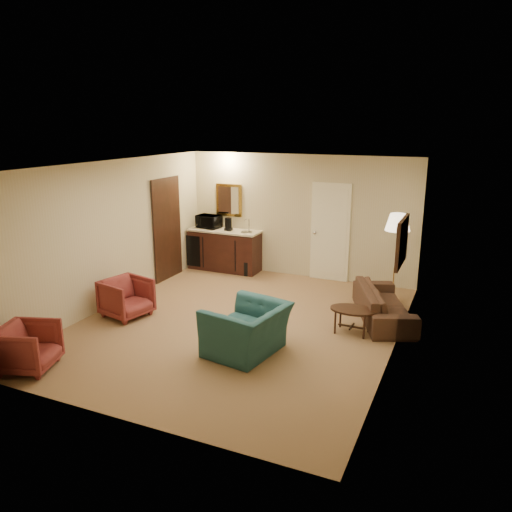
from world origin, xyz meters
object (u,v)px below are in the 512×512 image
(rose_chair_near, at_px, (126,296))
(coffee_table, at_px, (352,321))
(teal_armchair, at_px, (247,321))
(rose_chair_far, at_px, (28,345))
(wetbar_cabinet, at_px, (225,250))
(waste_bin, at_px, (248,268))
(sofa, at_px, (384,299))
(coffee_maker, at_px, (228,224))
(microwave, at_px, (209,220))
(floor_lamp, at_px, (395,259))

(rose_chair_near, height_order, coffee_table, rose_chair_near)
(teal_armchair, relative_size, rose_chair_far, 1.57)
(teal_armchair, relative_size, rose_chair_near, 1.51)
(teal_armchair, distance_m, coffee_table, 1.81)
(wetbar_cabinet, xyz_separation_m, waste_bin, (0.65, -0.16, -0.31))
(sofa, height_order, rose_chair_far, sofa)
(teal_armchair, xyz_separation_m, rose_chair_near, (-2.47, 0.45, -0.12))
(teal_armchair, relative_size, coffee_table, 1.56)
(coffee_table, height_order, coffee_maker, coffee_maker)
(wetbar_cabinet, xyz_separation_m, rose_chair_near, (-0.25, -3.17, -0.09))
(waste_bin, distance_m, microwave, 1.45)
(floor_lamp, height_order, waste_bin, floor_lamp)
(teal_armchair, height_order, rose_chair_near, teal_armchair)
(floor_lamp, relative_size, waste_bin, 5.47)
(rose_chair_near, xyz_separation_m, waste_bin, (0.90, 3.01, -0.21))
(rose_chair_far, distance_m, coffee_maker, 5.30)
(wetbar_cabinet, bearing_deg, teal_armchair, -58.44)
(coffee_table, relative_size, waste_bin, 2.31)
(waste_bin, xyz_separation_m, microwave, (-1.07, 0.22, 0.94))
(rose_chair_far, relative_size, waste_bin, 2.29)
(rose_chair_near, relative_size, floor_lamp, 0.44)
(coffee_table, height_order, waste_bin, coffee_table)
(teal_armchair, bearing_deg, waste_bin, -146.04)
(teal_armchair, distance_m, floor_lamp, 3.39)
(sofa, height_order, coffee_table, sofa)
(rose_chair_far, distance_m, microwave, 5.37)
(sofa, xyz_separation_m, rose_chair_far, (-4.05, -3.73, -0.02))
(coffee_table, distance_m, floor_lamp, 1.82)
(sofa, distance_m, floor_lamp, 1.00)
(sofa, xyz_separation_m, teal_armchair, (-1.58, -2.09, 0.12))
(waste_bin, bearing_deg, rose_chair_far, -100.02)
(teal_armchair, bearing_deg, rose_chair_near, -90.85)
(rose_chair_near, distance_m, rose_chair_far, 2.09)
(rose_chair_far, xyz_separation_m, coffee_table, (3.70, 2.94, -0.15))
(floor_lamp, height_order, coffee_maker, floor_lamp)
(sofa, bearing_deg, waste_bin, 44.28)
(sofa, xyz_separation_m, waste_bin, (-3.15, 1.37, -0.21))
(rose_chair_far, xyz_separation_m, microwave, (-0.17, 5.32, 0.75))
(rose_chair_near, height_order, microwave, microwave)
(sofa, relative_size, rose_chair_far, 2.67)
(rose_chair_near, height_order, waste_bin, rose_chair_near)
(teal_armchair, height_order, coffee_maker, coffee_maker)
(sofa, relative_size, coffee_maker, 6.69)
(coffee_table, bearing_deg, microwave, 148.49)
(wetbar_cabinet, height_order, teal_armchair, teal_armchair)
(rose_chair_near, distance_m, coffee_maker, 3.25)
(sofa, height_order, waste_bin, sofa)
(wetbar_cabinet, distance_m, waste_bin, 0.74)
(floor_lamp, bearing_deg, rose_chair_near, -148.15)
(microwave, bearing_deg, wetbar_cabinet, -1.50)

